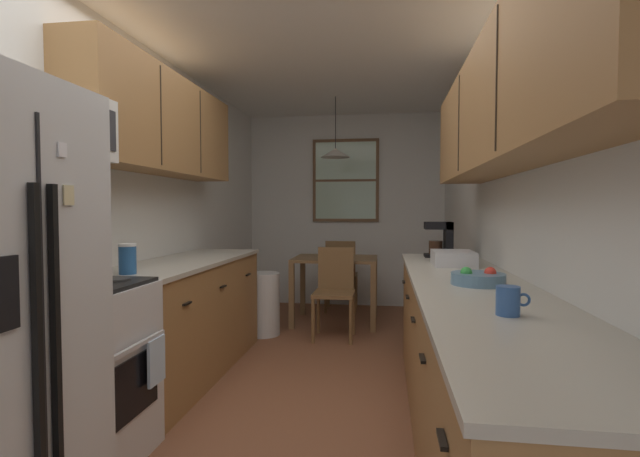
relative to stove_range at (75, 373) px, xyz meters
The scene contains 23 objects.
ground_plane 1.82m from the stove_range, 55.63° to the left, with size 12.00×12.00×0.00m, color brown.
wall_left 1.70m from the stove_range, 103.74° to the left, with size 0.10×9.00×2.55m, color silver.
wall_right 2.87m from the stove_range, 31.80° to the left, with size 0.10×9.00×2.55m, color silver.
wall_back 4.30m from the stove_range, 76.38° to the left, with size 4.40×0.10×2.55m, color silver.
ceiling_slab 2.76m from the stove_range, 55.63° to the left, with size 4.40×9.00×0.08m, color white.
stove_range is the anchor object (origin of this frame).
microwave_over_range 1.25m from the stove_range, behind, with size 0.39×0.59×0.33m.
counter_left 1.28m from the stove_range, 90.25° to the left, with size 0.64×1.93×0.90m.
upper_cabinets_left 1.91m from the stove_range, 96.78° to the left, with size 0.33×2.01×0.73m.
counter_right 2.04m from the stove_range, 11.78° to the left, with size 0.64×3.22×0.90m.
upper_cabinets_right 2.55m from the stove_range, ahead, with size 0.33×2.90×0.63m.
dining_table 3.21m from the stove_range, 72.38° to the left, with size 0.93×0.72×0.75m.
dining_chair_near 2.69m from the stove_range, 67.57° to the left, with size 0.40×0.40×0.90m.
dining_chair_far 3.75m from the stove_range, 74.87° to the left, with size 0.41×0.41×0.90m.
pendant_light 3.52m from the stove_range, 72.38° to the left, with size 0.33×0.33×0.68m.
back_window 4.32m from the stove_range, 76.07° to the left, with size 0.88×0.05×1.10m.
trash_bin 2.48m from the stove_range, 83.18° to the left, with size 0.34×0.34×0.64m, color silver.
storage_canister 0.72m from the stove_range, 90.64° to the left, with size 0.10×0.10×0.18m.
dish_towel 0.39m from the stove_range, 23.52° to the left, with size 0.02×0.16×0.24m, color silver.
coffee_maker 2.73m from the stove_range, 41.71° to the left, with size 0.22×0.18×0.29m.
mug_by_coffeemaker 2.06m from the stove_range, ahead, with size 0.12×0.09×0.11m.
fruit_bowl 2.10m from the stove_range, 11.17° to the left, with size 0.27×0.27×0.09m.
dish_rack 2.39m from the stove_range, 31.38° to the left, with size 0.28×0.34×0.10m, color silver.
Camera 1 is at (0.54, -2.49, 1.29)m, focal length 25.52 mm.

